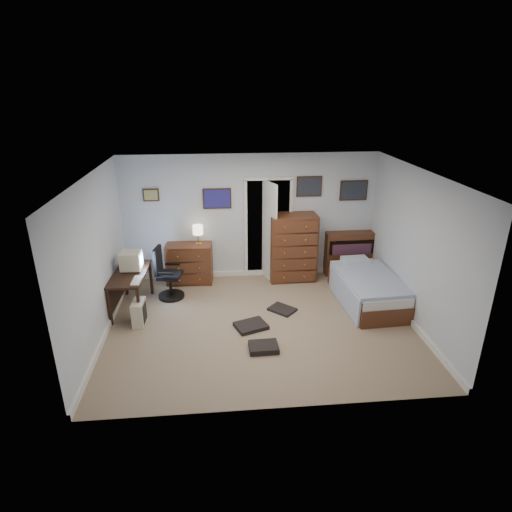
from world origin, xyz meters
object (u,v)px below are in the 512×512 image
Objects in this scene: office_chair at (167,278)px; tall_dresser at (292,247)px; computer_desk at (126,281)px; bed at (367,288)px; low_dresser at (189,263)px.

tall_dresser reaches higher than office_chair.
computer_desk is 0.89× the size of tall_dresser.
office_chair reaches higher than bed.
computer_desk is at bearing -140.43° from office_chair.
computer_desk is 4.28m from bed.
office_chair reaches higher than computer_desk.
bed is (3.23, -1.18, -0.12)m from low_dresser.
low_dresser is at bearing 70.27° from office_chair.
office_chair is 3.65m from bed.
tall_dresser is (2.06, -0.02, 0.28)m from low_dresser.
low_dresser is 3.44m from bed.
tall_dresser reaches higher than bed.
tall_dresser is at bearing 20.28° from computer_desk.
computer_desk reaches higher than bed.
low_dresser is (1.04, 1.02, -0.13)m from computer_desk.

